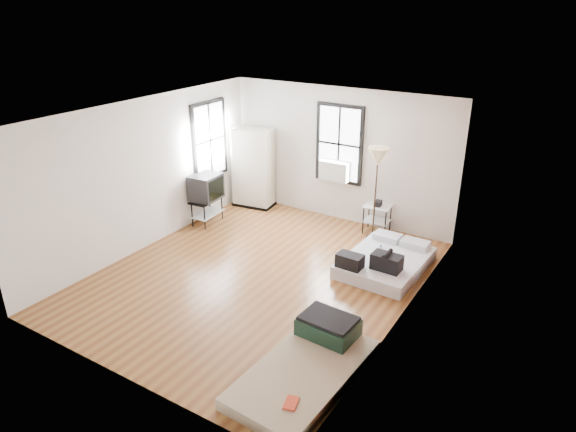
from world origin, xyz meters
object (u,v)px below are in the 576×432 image
Objects in this scene: mattress_main at (385,261)px; wardrobe at (253,168)px; mattress_bare at (310,361)px; tv_stand at (206,189)px; side_table at (377,211)px; floor_lamp at (378,161)px.

wardrobe is at bearing 163.06° from mattress_main.
tv_stand is at bearing 147.92° from mattress_bare.
side_table is (-0.91, 4.37, 0.33)m from mattress_bare.
mattress_bare is 4.41m from floor_lamp.
side_table is at bearing 98.53° from floor_lamp.
side_table is 0.64× the size of tv_stand.
side_table is 0.37× the size of floor_lamp.
wardrobe is 3.12m from floor_lamp.
mattress_main is 1.56m from side_table.
mattress_bare is (0.19, -3.02, -0.02)m from mattress_main.
tv_stand is at bearing -156.46° from side_table.
side_table reaches higher than mattress_main.
side_table is at bearing 120.23° from mattress_main.
side_table is (-0.72, 1.35, 0.31)m from mattress_main.
mattress_bare is at bearing -55.40° from wardrobe.
mattress_bare is at bearing -78.21° from side_table.
floor_lamp reaches higher than mattress_bare.
tv_stand is (-4.15, 2.96, 0.63)m from mattress_bare.
mattress_bare is 1.20× the size of wardrobe.
floor_lamp is 3.56m from tv_stand.
mattress_bare is 5.85m from wardrobe.
floor_lamp is (0.04, -0.30, 1.13)m from side_table.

